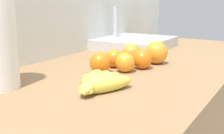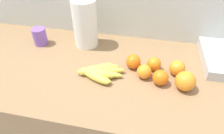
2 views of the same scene
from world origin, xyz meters
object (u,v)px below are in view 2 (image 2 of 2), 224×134
object	(u,v)px
banana_bunch	(98,72)
mug	(40,36)
orange_back_right	(144,72)
orange_far_right	(160,78)
orange_back_left	(185,81)
orange_center	(154,64)
paper_towel_roll	(85,24)
orange_front	(177,68)
orange_right	(133,61)

from	to	relation	value
banana_bunch	mug	xyz separation A→B (m)	(-0.38, 0.20, 0.03)
orange_back_right	orange_far_right	distance (m)	0.08
orange_far_right	orange_back_left	bearing A→B (deg)	-5.66
banana_bunch	orange_far_right	distance (m)	0.27
orange_center	paper_towel_roll	xyz separation A→B (m)	(-0.37, 0.15, 0.09)
paper_towel_roll	mug	distance (m)	0.27
banana_bunch	orange_front	xyz separation A→B (m)	(0.35, 0.08, 0.02)
paper_towel_roll	orange_far_right	bearing A→B (deg)	-30.70
banana_bunch	orange_back_right	xyz separation A→B (m)	(0.20, 0.03, 0.01)
orange_front	paper_towel_roll	xyz separation A→B (m)	(-0.48, 0.16, 0.09)
orange_back_right	mug	size ratio (longest dim) A/B	0.70
banana_bunch	paper_towel_roll	size ratio (longest dim) A/B	0.78
orange_far_right	orange_back_left	distance (m)	0.10
banana_bunch	paper_towel_roll	distance (m)	0.30
orange_right	mug	distance (m)	0.54
orange_center	mug	bearing A→B (deg)	170.86
orange_center	orange_back_left	world-z (taller)	orange_back_left
orange_right	orange_back_left	distance (m)	0.24
orange_back_right	banana_bunch	bearing A→B (deg)	-170.95
orange_center	orange_back_right	xyz separation A→B (m)	(-0.04, -0.06, -0.00)
orange_back_right	orange_back_left	distance (m)	0.17
orange_front	mug	xyz separation A→B (m)	(-0.73, 0.11, 0.01)
banana_bunch	orange_far_right	xyz separation A→B (m)	(0.27, 0.01, 0.01)
orange_back_right	mug	bearing A→B (deg)	164.23
orange_right	mug	xyz separation A→B (m)	(-0.53, 0.11, 0.01)
paper_towel_roll	orange_back_left	bearing A→B (deg)	-26.40
orange_right	orange_center	bearing A→B (deg)	2.72
orange_right	paper_towel_roll	world-z (taller)	paper_towel_roll
banana_bunch	orange_right	size ratio (longest dim) A/B	3.18
orange_center	paper_towel_roll	bearing A→B (deg)	158.43
orange_right	paper_towel_roll	bearing A→B (deg)	151.27
orange_right	orange_back_right	bearing A→B (deg)	-47.32
banana_bunch	orange_front	world-z (taller)	orange_front
orange_center	orange_back_right	world-z (taller)	same
orange_back_right	orange_back_left	xyz separation A→B (m)	(0.17, -0.04, 0.01)
banana_bunch	orange_center	world-z (taller)	orange_center
orange_center	orange_back_left	size ratio (longest dim) A/B	0.77
orange_center	orange_far_right	xyz separation A→B (m)	(0.03, -0.09, 0.00)
paper_towel_roll	mug	world-z (taller)	paper_towel_roll
orange_front	orange_back_left	world-z (taller)	orange_back_left
orange_back_right	orange_back_left	size ratio (longest dim) A/B	0.77
orange_front	orange_far_right	distance (m)	0.11
orange_center	orange_back_left	xyz separation A→B (m)	(0.13, -0.10, 0.01)
orange_front	orange_back_right	bearing A→B (deg)	-160.09
orange_back_right	paper_towel_roll	size ratio (longest dim) A/B	0.23
orange_front	orange_back_left	distance (m)	0.09
banana_bunch	paper_towel_roll	bearing A→B (deg)	117.91
orange_right	orange_back_left	world-z (taller)	orange_back_left
orange_right	orange_back_left	xyz separation A→B (m)	(0.22, -0.10, 0.01)
orange_front	orange_back_left	xyz separation A→B (m)	(0.03, -0.09, 0.01)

